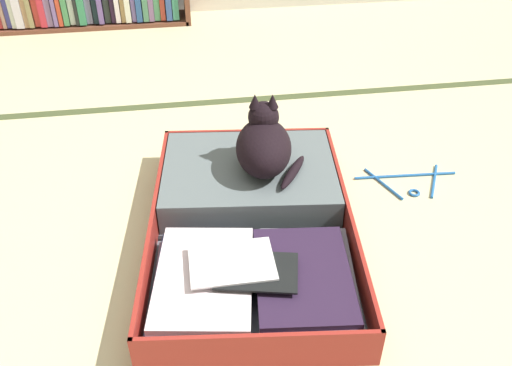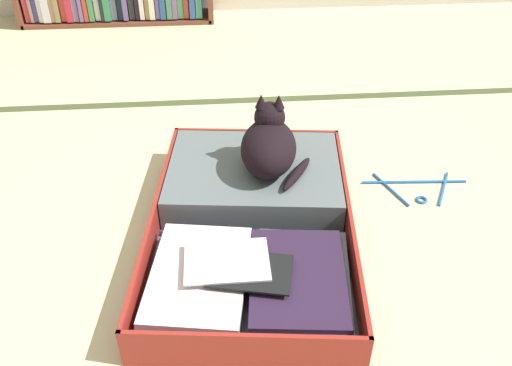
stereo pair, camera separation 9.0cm
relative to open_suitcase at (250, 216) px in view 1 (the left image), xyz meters
name	(u,v)px [view 1 (the left image)]	position (x,y,z in m)	size (l,w,h in m)	color
ground_plane	(242,300)	(-0.07, -0.30, -0.06)	(10.00, 10.00, 0.00)	#C8C091
tatami_border	(209,102)	(-0.07, 0.89, -0.05)	(4.80, 0.05, 0.00)	#3F4A29
open_suitcase	(250,216)	(0.00, 0.00, 0.00)	(0.72, 1.01, 0.13)	maroon
black_cat	(264,144)	(0.07, 0.17, 0.16)	(0.27, 0.30, 0.25)	black
clothes_hanger	(408,181)	(0.61, 0.17, -0.05)	(0.38, 0.21, 0.01)	#1E5AA0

